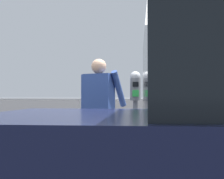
% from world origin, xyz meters
% --- Properties ---
extents(sidewalk_curb, '(36.00, 2.80, 0.14)m').
position_xyz_m(sidewalk_curb, '(0.00, 1.40, 0.07)').
color(sidewalk_curb, gray).
rests_on(sidewalk_curb, ground).
extents(parking_meter, '(0.15, 0.16, 1.47)m').
position_xyz_m(parking_meter, '(0.24, 0.33, 1.16)').
color(parking_meter, slate).
rests_on(parking_meter, sidewalk_curb).
extents(pedestrian_at_meter, '(0.70, 0.42, 1.68)m').
position_xyz_m(pedestrian_at_meter, '(-0.30, 0.46, 1.09)').
color(pedestrian_at_meter, brown).
rests_on(pedestrian_at_meter, sidewalk_curb).
extents(background_railing, '(24.06, 0.06, 1.08)m').
position_xyz_m(background_railing, '(-0.00, 2.63, 0.91)').
color(background_railing, gray).
rests_on(background_railing, sidewalk_curb).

